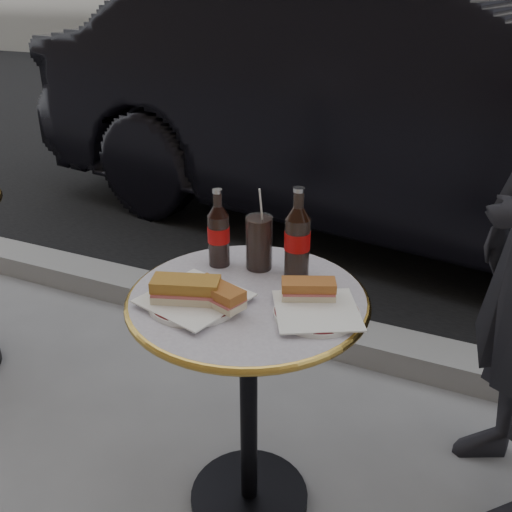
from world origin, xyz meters
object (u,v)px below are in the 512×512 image
at_px(plate_right, 317,313).
at_px(bistro_table, 249,407).
at_px(plate_left, 195,301).
at_px(parked_car, 405,105).
at_px(cola_bottle_left, 218,228).
at_px(cola_glass, 259,242).
at_px(cola_bottle_right, 298,233).

bearing_deg(plate_right, bistro_table, 174.09).
relative_size(plate_left, plate_right, 1.13).
distance_m(plate_right, parked_car, 2.41).
relative_size(cola_bottle_left, cola_glass, 1.46).
relative_size(cola_bottle_right, parked_car, 0.05).
bearing_deg(plate_right, cola_bottle_left, 156.95).
relative_size(plate_right, cola_glass, 1.35).
bearing_deg(cola_bottle_right, plate_right, -55.47).
bearing_deg(bistro_table, plate_right, -5.91).
bearing_deg(bistro_table, cola_bottle_left, 139.83).
height_order(bistro_table, cola_bottle_left, cola_bottle_left).
xyz_separation_m(cola_bottle_left, cola_glass, (0.11, 0.03, -0.04)).
distance_m(cola_bottle_right, parked_car, 2.23).
bearing_deg(parked_car, cola_glass, -170.74).
bearing_deg(plate_left, plate_right, 13.98).
bearing_deg(plate_left, bistro_table, 42.26).
bearing_deg(plate_right, cola_glass, 143.09).
height_order(cola_glass, parked_car, parked_car).
relative_size(plate_right, cola_bottle_left, 0.93).
distance_m(plate_left, cola_glass, 0.26).
distance_m(cola_bottle_left, cola_glass, 0.12).
height_order(cola_bottle_right, parked_car, parked_car).
bearing_deg(cola_bottle_left, plate_right, -23.05).
bearing_deg(plate_right, parked_car, 96.45).
height_order(plate_left, cola_glass, cola_glass).
xyz_separation_m(bistro_table, cola_bottle_left, (-0.15, 0.12, 0.48)).
bearing_deg(cola_bottle_right, plate_left, -125.96).
distance_m(bistro_table, parked_car, 2.41).
xyz_separation_m(bistro_table, plate_right, (0.19, -0.02, 0.37)).
xyz_separation_m(plate_right, parked_car, (-0.27, 2.40, 0.04)).
bearing_deg(plate_left, cola_bottle_left, 101.66).
bearing_deg(parked_car, plate_right, -165.40).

